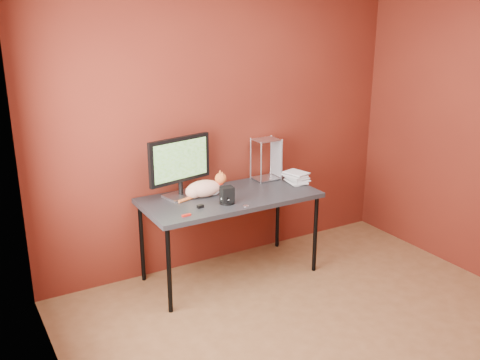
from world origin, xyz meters
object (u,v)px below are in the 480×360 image
desk (230,201)px  skull_mug (226,198)px  book_stack (290,127)px  monitor (180,164)px  speaker (227,196)px  cat (204,188)px

desk → skull_mug: (-0.12, -0.16, 0.10)m
book_stack → desk: bearing=-177.3°
monitor → book_stack: (1.00, -0.16, 0.24)m
desk → speaker: size_ratio=10.59×
monitor → cat: 0.29m
monitor → cat: size_ratio=1.29×
desk → speaker: 0.22m
monitor → skull_mug: monitor is taller
desk → book_stack: 0.85m
desk → monitor: (-0.37, 0.19, 0.34)m
book_stack → monitor: bearing=171.0°
cat → desk: bearing=-16.8°
desk → monitor: monitor is taller
monitor → skull_mug: (0.25, -0.34, -0.24)m
monitor → book_stack: 1.04m
skull_mug → speaker: 0.02m
cat → speaker: bearing=-63.3°
cat → monitor: bearing=157.4°
monitor → skull_mug: size_ratio=6.14×
cat → speaker: 0.26m
monitor → skull_mug: 0.49m
skull_mug → book_stack: 0.91m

